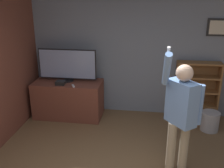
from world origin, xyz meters
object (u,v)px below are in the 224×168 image
Objects in this scene: television at (67,65)px; waste_bin at (210,121)px; bookshelf at (192,92)px; game_console at (61,83)px; person at (181,111)px.

waste_bin is at bearing -5.69° from television.
game_console is at bearing -170.52° from bookshelf.
bookshelf is 0.63× the size of person.
game_console is 2.74m from bookshelf.
person reaches higher than game_console.
bookshelf reaches higher than game_console.
game_console is at bearing -111.48° from television.
game_console is 2.68m from person.
television is at bearing 68.52° from game_console.
television is at bearing -175.12° from bookshelf.
bookshelf is 2.03m from person.
television reaches higher than waste_bin.
television is 2.67m from bookshelf.
person is (-0.47, -1.92, 0.44)m from bookshelf.
bookshelf is (2.61, 0.22, -0.55)m from television.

